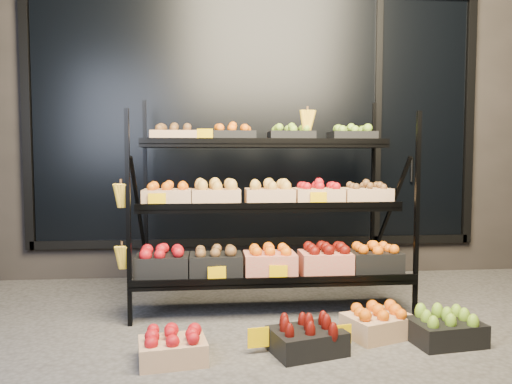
{
  "coord_description": "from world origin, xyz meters",
  "views": [
    {
      "loc": [
        -0.48,
        -3.28,
        1.17
      ],
      "look_at": [
        -0.11,
        0.55,
        0.9
      ],
      "focal_mm": 35.0,
      "sensor_mm": 36.0,
      "label": 1
    }
  ],
  "objects": [
    {
      "name": "ground",
      "position": [
        0.0,
        0.0,
        0.0
      ],
      "size": [
        24.0,
        24.0,
        0.0
      ],
      "primitive_type": "plane",
      "color": "#514F4C",
      "rests_on": "ground"
    },
    {
      "name": "building",
      "position": [
        0.0,
        2.59,
        1.75
      ],
      "size": [
        6.0,
        2.08,
        3.5
      ],
      "color": "#2D2826",
      "rests_on": "ground"
    },
    {
      "name": "display_rack",
      "position": [
        -0.02,
        0.6,
        0.79
      ],
      "size": [
        2.18,
        1.02,
        1.68
      ],
      "color": "black",
      "rests_on": "ground"
    },
    {
      "name": "tag_floor_a",
      "position": [
        -0.19,
        -0.4,
        0.06
      ],
      "size": [
        0.13,
        0.01,
        0.12
      ],
      "primitive_type": "cube",
      "color": "#E5AF00",
      "rests_on": "ground"
    },
    {
      "name": "tag_floor_b",
      "position": [
        0.32,
        -0.4,
        0.06
      ],
      "size": [
        0.13,
        0.01,
        0.12
      ],
      "primitive_type": "cube",
      "color": "#E5AF00",
      "rests_on": "ground"
    },
    {
      "name": "floor_crate_left",
      "position": [
        -0.69,
        -0.47,
        0.09
      ],
      "size": [
        0.41,
        0.33,
        0.19
      ],
      "rotation": [
        0.0,
        0.0,
        0.15
      ],
      "color": "tan",
      "rests_on": "ground"
    },
    {
      "name": "floor_crate_midleft",
      "position": [
        0.1,
        -0.41,
        0.1
      ],
      "size": [
        0.48,
        0.41,
        0.21
      ],
      "rotation": [
        0.0,
        0.0,
        0.27
      ],
      "color": "black",
      "rests_on": "ground"
    },
    {
      "name": "floor_crate_midright",
      "position": [
        0.62,
        -0.18,
        0.1
      ],
      "size": [
        0.49,
        0.43,
        0.21
      ],
      "rotation": [
        0.0,
        0.0,
        0.35
      ],
      "color": "tan",
      "rests_on": "ground"
    },
    {
      "name": "floor_crate_right",
      "position": [
        1.0,
        -0.34,
        0.1
      ],
      "size": [
        0.46,
        0.36,
        0.21
      ],
      "rotation": [
        0.0,
        0.0,
        0.13
      ],
      "color": "black",
      "rests_on": "ground"
    }
  ]
}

